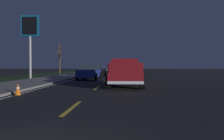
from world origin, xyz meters
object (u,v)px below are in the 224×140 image
object	(u,v)px
sedan_tan	(123,70)
bare_tree_far	(60,59)
sedan_blue	(89,72)
sedan_black	(98,70)
gas_price_sign	(30,31)
traffic_cone_near	(18,89)
pickup_truck	(125,73)

from	to	relation	value
sedan_tan	bare_tree_far	world-z (taller)	bare_tree_far
sedan_blue	sedan_black	distance (m)	6.88
sedan_tan	sedan_black	distance (m)	3.57
gas_price_sign	traffic_cone_near	size ratio (longest dim) A/B	11.56
pickup_truck	gas_price_sign	distance (m)	12.96
pickup_truck	sedan_black	distance (m)	13.96
pickup_truck	sedan_black	bearing A→B (deg)	14.88
traffic_cone_near	sedan_black	bearing A→B (deg)	-4.16
sedan_black	bare_tree_far	distance (m)	9.30
pickup_truck	sedan_black	size ratio (longest dim) A/B	1.23
sedan_black	traffic_cone_near	world-z (taller)	sedan_black
pickup_truck	sedan_blue	bearing A→B (deg)	28.30
sedan_tan	traffic_cone_near	world-z (taller)	sedan_tan
pickup_truck	sedan_black	world-z (taller)	pickup_truck
sedan_black	gas_price_sign	distance (m)	9.93
bare_tree_far	traffic_cone_near	xyz separation A→B (m)	(-24.48, -5.65, -2.25)
sedan_blue	gas_price_sign	size ratio (longest dim) A/B	0.66
sedan_tan	sedan_black	size ratio (longest dim) A/B	1.00
pickup_truck	traffic_cone_near	world-z (taller)	pickup_truck
sedan_blue	gas_price_sign	xyz separation A→B (m)	(0.57, 6.41, 4.25)
pickup_truck	traffic_cone_near	xyz separation A→B (m)	(-5.12, 4.94, -0.63)
gas_price_sign	traffic_cone_near	xyz separation A→B (m)	(-12.30, -5.03, -4.75)
sedan_blue	sedan_tan	world-z (taller)	same
pickup_truck	sedan_blue	size ratio (longest dim) A/B	1.23
traffic_cone_near	bare_tree_far	bearing A→B (deg)	13.00
sedan_tan	gas_price_sign	xyz separation A→B (m)	(-7.55, 9.74, 4.25)
sedan_black	gas_price_sign	size ratio (longest dim) A/B	0.66
sedan_black	traffic_cone_near	size ratio (longest dim) A/B	7.64
bare_tree_far	sedan_black	bearing A→B (deg)	-129.95
bare_tree_far	gas_price_sign	bearing A→B (deg)	-177.10
pickup_truck	bare_tree_far	bearing A→B (deg)	28.68
sedan_blue	pickup_truck	bearing A→B (deg)	-151.70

